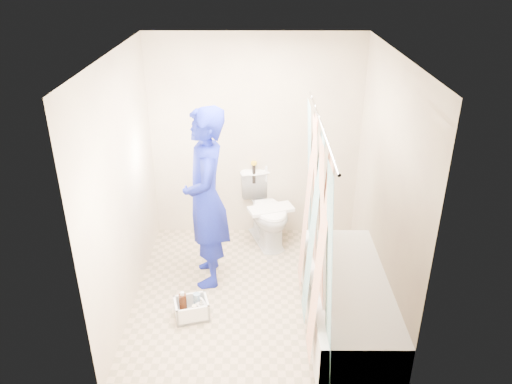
{
  "coord_description": "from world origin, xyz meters",
  "views": [
    {
      "loc": [
        0.03,
        -4.09,
        3.17
      ],
      "look_at": [
        0.01,
        0.42,
        0.96
      ],
      "focal_mm": 35.0,
      "sensor_mm": 36.0,
      "label": 1
    }
  ],
  "objects_px": {
    "cleaning_caddy": "(193,309)",
    "toilet": "(267,209)",
    "plumber": "(206,199)",
    "bathtub": "(347,300)"
  },
  "relations": [
    {
      "from": "cleaning_caddy",
      "to": "toilet",
      "type": "bearing_deg",
      "value": 47.38
    },
    {
      "from": "toilet",
      "to": "plumber",
      "type": "xyz_separation_m",
      "value": [
        -0.62,
        -0.76,
        0.52
      ]
    },
    {
      "from": "toilet",
      "to": "cleaning_caddy",
      "type": "bearing_deg",
      "value": -135.92
    },
    {
      "from": "bathtub",
      "to": "toilet",
      "type": "xyz_separation_m",
      "value": [
        -0.71,
        1.5,
        0.15
      ]
    },
    {
      "from": "bathtub",
      "to": "cleaning_caddy",
      "type": "distance_m",
      "value": 1.45
    },
    {
      "from": "bathtub",
      "to": "plumber",
      "type": "height_order",
      "value": "plumber"
    },
    {
      "from": "bathtub",
      "to": "plumber",
      "type": "distance_m",
      "value": 1.66
    },
    {
      "from": "toilet",
      "to": "cleaning_caddy",
      "type": "height_order",
      "value": "toilet"
    },
    {
      "from": "plumber",
      "to": "cleaning_caddy",
      "type": "bearing_deg",
      "value": -16.24
    },
    {
      "from": "plumber",
      "to": "cleaning_caddy",
      "type": "xyz_separation_m",
      "value": [
        -0.1,
        -0.64,
        -0.85
      ]
    }
  ]
}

